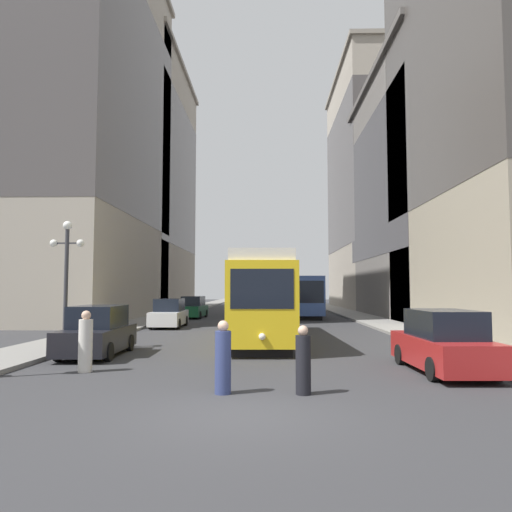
% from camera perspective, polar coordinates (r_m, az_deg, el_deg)
% --- Properties ---
extents(ground_plane, '(200.00, 200.00, 0.00)m').
position_cam_1_polar(ground_plane, '(9.66, -1.92, -18.63)').
color(ground_plane, '#303033').
extents(sidewalk_left, '(2.78, 120.00, 0.15)m').
position_cam_1_polar(sidewalk_left, '(50.19, -8.94, -6.65)').
color(sidewalk_left, gray).
rests_on(sidewalk_left, ground).
extents(sidewalk_right, '(2.78, 120.00, 0.15)m').
position_cam_1_polar(sidewalk_right, '(50.01, 10.50, -6.64)').
color(sidewalk_right, gray).
rests_on(sidewalk_right, ground).
extents(streetcar, '(2.97, 12.91, 3.89)m').
position_cam_1_polar(streetcar, '(22.74, 0.47, -4.85)').
color(streetcar, black).
rests_on(streetcar, ground).
extents(transit_bus, '(2.80, 12.58, 3.45)m').
position_cam_1_polar(transit_bus, '(42.59, 5.53, -4.64)').
color(transit_bus, black).
rests_on(transit_bus, ground).
extents(parked_car_left_near, '(1.94, 4.48, 1.82)m').
position_cam_1_polar(parked_car_left_near, '(30.66, -10.46, -6.91)').
color(parked_car_left_near, black).
rests_on(parked_car_left_near, ground).
extents(parked_car_left_mid, '(1.96, 4.36, 1.82)m').
position_cam_1_polar(parked_car_left_mid, '(18.47, -18.62, -8.75)').
color(parked_car_left_mid, black).
rests_on(parked_car_left_mid, ground).
extents(parked_car_right_far, '(1.98, 4.56, 1.82)m').
position_cam_1_polar(parked_car_right_far, '(15.13, 21.73, -9.77)').
color(parked_car_right_far, black).
rests_on(parked_car_right_far, ground).
extents(parked_car_left_far, '(2.07, 4.56, 1.82)m').
position_cam_1_polar(parked_car_left_far, '(40.15, -7.62, -6.24)').
color(parked_car_left_far, black).
rests_on(parked_car_left_far, ground).
extents(pedestrian_crossing_near, '(0.38, 0.38, 1.70)m').
position_cam_1_polar(pedestrian_crossing_near, '(11.31, -4.02, -12.37)').
color(pedestrian_crossing_near, navy).
rests_on(pedestrian_crossing_near, ground).
extents(pedestrian_crossing_far, '(0.36, 0.36, 1.59)m').
position_cam_1_polar(pedestrian_crossing_far, '(11.27, 5.73, -12.66)').
color(pedestrian_crossing_far, black).
rests_on(pedestrian_crossing_far, ground).
extents(pedestrian_on_sidewalk, '(0.40, 0.40, 1.80)m').
position_cam_1_polar(pedestrian_on_sidewalk, '(15.00, -19.93, -9.90)').
color(pedestrian_on_sidewalk, beige).
rests_on(pedestrian_on_sidewalk, ground).
extents(lamp_post_left_near, '(1.41, 0.36, 5.05)m').
position_cam_1_polar(lamp_post_left_near, '(20.58, -21.94, -0.76)').
color(lamp_post_left_near, '#333338').
rests_on(lamp_post_left_near, sidewalk_left).
extents(building_left_corner, '(11.09, 21.92, 32.39)m').
position_cam_1_polar(building_left_corner, '(43.71, -20.33, 15.32)').
color(building_left_corner, '#A89E8E').
rests_on(building_left_corner, ground).
extents(building_left_midblock, '(14.37, 21.94, 29.71)m').
position_cam_1_polar(building_left_midblock, '(60.05, -15.49, 8.53)').
color(building_left_midblock, '#A89E8E').
rests_on(building_left_midblock, ground).
extents(building_right_corner, '(11.80, 20.93, 21.35)m').
position_cam_1_polar(building_right_corner, '(44.47, 21.05, 7.35)').
color(building_right_corner, slate).
rests_on(building_right_corner, ground).
extents(building_right_far, '(14.80, 22.04, 30.53)m').
position_cam_1_polar(building_right_far, '(63.91, 16.35, 8.18)').
color(building_right_far, '#A89E8E').
rests_on(building_right_far, ground).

